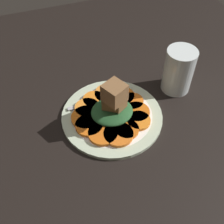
{
  "coord_description": "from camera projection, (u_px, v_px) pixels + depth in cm",
  "views": [
    {
      "loc": [
        15.54,
        43.09,
        57.02
      ],
      "look_at": [
        0.0,
        0.0,
        4.1
      ],
      "focal_mm": 45.0,
      "sensor_mm": 36.0,
      "label": 1
    }
  ],
  "objects": [
    {
      "name": "table_slab",
      "position": [
        112.0,
        120.0,
        0.72
      ],
      "size": [
        120.0,
        120.0,
        2.0
      ],
      "primitive_type": "cube",
      "color": "black",
      "rests_on": "ground"
    },
    {
      "name": "carrot_slice_7",
      "position": [
        121.0,
        96.0,
        0.74
      ],
      "size": [
        6.95,
        6.95,
        0.86
      ],
      "primitive_type": "cylinder",
      "color": "orange",
      "rests_on": "plate"
    },
    {
      "name": "center_pile",
      "position": [
        113.0,
        104.0,
        0.68
      ],
      "size": [
        10.55,
        9.5,
        11.57
      ],
      "color": "#235128",
      "rests_on": "plate"
    },
    {
      "name": "fork",
      "position": [
        103.0,
        102.0,
        0.73
      ],
      "size": [
        18.06,
        3.01,
        0.4
      ],
      "rotation": [
        0.0,
        0.0,
        -0.07
      ],
      "color": "#B2B2B7",
      "rests_on": "plate"
    },
    {
      "name": "carrot_slice_0",
      "position": [
        89.0,
        125.0,
        0.68
      ],
      "size": [
        6.79,
        6.79,
        0.86
      ],
      "primitive_type": "cylinder",
      "color": "orange",
      "rests_on": "plate"
    },
    {
      "name": "water_glass",
      "position": [
        179.0,
        70.0,
        0.74
      ],
      "size": [
        7.91,
        7.91,
        12.4
      ],
      "color": "silver",
      "rests_on": "table_slab"
    },
    {
      "name": "carrot_slice_8",
      "position": [
        109.0,
        94.0,
        0.75
      ],
      "size": [
        7.49,
        7.49,
        0.86
      ],
      "primitive_type": "cylinder",
      "color": "orange",
      "rests_on": "plate"
    },
    {
      "name": "plate",
      "position": [
        112.0,
        116.0,
        0.71
      ],
      "size": [
        25.49,
        25.49,
        1.05
      ],
      "color": "beige",
      "rests_on": "table_slab"
    },
    {
      "name": "carrot_slice_3",
      "position": [
        127.0,
        129.0,
        0.67
      ],
      "size": [
        5.87,
        5.87,
        0.86
      ],
      "primitive_type": "cylinder",
      "color": "orange",
      "rests_on": "plate"
    },
    {
      "name": "carrot_slice_5",
      "position": [
        137.0,
        112.0,
        0.71
      ],
      "size": [
        6.62,
        6.62,
        0.86
      ],
      "primitive_type": "cylinder",
      "color": "#D56013",
      "rests_on": "plate"
    },
    {
      "name": "carrot_slice_11",
      "position": [
        86.0,
        118.0,
        0.7
      ],
      "size": [
        7.5,
        7.5,
        0.86
      ],
      "primitive_type": "cylinder",
      "color": "orange",
      "rests_on": "plate"
    },
    {
      "name": "carrot_slice_10",
      "position": [
        87.0,
        108.0,
        0.72
      ],
      "size": [
        6.42,
        6.42,
        0.86
      ],
      "primitive_type": "cylinder",
      "color": "orange",
      "rests_on": "plate"
    },
    {
      "name": "carrot_slice_4",
      "position": [
        139.0,
        121.0,
        0.69
      ],
      "size": [
        5.88,
        5.88,
        0.86
      ],
      "primitive_type": "cylinder",
      "color": "orange",
      "rests_on": "plate"
    },
    {
      "name": "carrot_slice_9",
      "position": [
        94.0,
        100.0,
        0.74
      ],
      "size": [
        5.99,
        5.99,
        0.86
      ],
      "primitive_type": "cylinder",
      "color": "orange",
      "rests_on": "plate"
    },
    {
      "name": "carrot_slice_1",
      "position": [
        103.0,
        133.0,
        0.66
      ],
      "size": [
        7.16,
        7.16,
        0.86
      ],
      "primitive_type": "cylinder",
      "color": "orange",
      "rests_on": "plate"
    },
    {
      "name": "carrot_slice_6",
      "position": [
        132.0,
        102.0,
        0.73
      ],
      "size": [
        5.96,
        5.96,
        0.86
      ],
      "primitive_type": "cylinder",
      "color": "orange",
      "rests_on": "plate"
    },
    {
      "name": "carrot_slice_2",
      "position": [
        118.0,
        134.0,
        0.66
      ],
      "size": [
        7.16,
        7.16,
        0.86
      ],
      "primitive_type": "cylinder",
      "color": "orange",
      "rests_on": "plate"
    }
  ]
}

